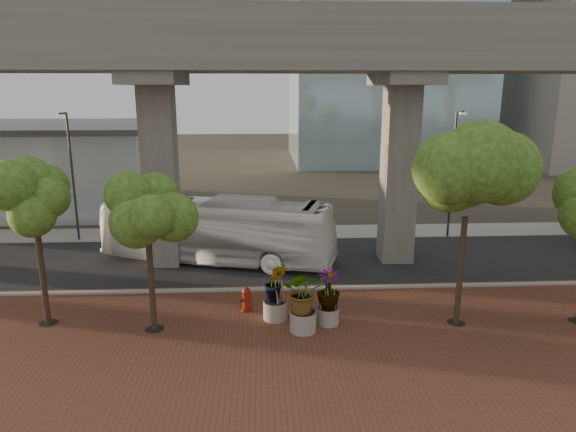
{
  "coord_description": "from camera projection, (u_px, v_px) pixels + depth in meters",
  "views": [
    {
      "loc": [
        -0.95,
        -23.53,
        8.85
      ],
      "look_at": [
        0.27,
        0.5,
        2.84
      ],
      "focal_mm": 32.0,
      "sensor_mm": 36.0,
      "label": 1
    }
  ],
  "objects": [
    {
      "name": "far_sidewalk",
      "position": [
        278.0,
        233.0,
        32.25
      ],
      "size": [
        90.0,
        3.0,
        0.06
      ],
      "primitive_type": "cube",
      "color": "#A1A096",
      "rests_on": "ground"
    },
    {
      "name": "curb_strip",
      "position": [
        285.0,
        289.0,
        23.03
      ],
      "size": [
        70.0,
        0.25,
        0.16
      ],
      "primitive_type": "cube",
      "color": "#A1A096",
      "rests_on": "ground"
    },
    {
      "name": "planter_right",
      "position": [
        328.0,
        291.0,
        19.4
      ],
      "size": [
        2.05,
        2.05,
        2.19
      ],
      "color": "#ABA49A",
      "rests_on": "ground"
    },
    {
      "name": "street_tree_near_west",
      "position": [
        147.0,
        217.0,
        18.2
      ],
      "size": [
        3.44,
        3.44,
        5.93
      ],
      "color": "#413425",
      "rests_on": "ground"
    },
    {
      "name": "fire_hydrant",
      "position": [
        246.0,
        299.0,
        20.76
      ],
      "size": [
        0.52,
        0.47,
        1.04
      ],
      "color": "maroon",
      "rests_on": "ground"
    },
    {
      "name": "transit_viaduct",
      "position": [
        281.0,
        121.0,
        25.16
      ],
      "size": [
        72.0,
        5.6,
        12.4
      ],
      "color": "gray",
      "rests_on": "ground"
    },
    {
      "name": "planter_left",
      "position": [
        275.0,
        285.0,
        19.8
      ],
      "size": [
        2.08,
        2.08,
        2.29
      ],
      "color": "#9B978C",
      "rests_on": "ground"
    },
    {
      "name": "streetlamp_west",
      "position": [
        71.0,
        168.0,
        29.54
      ],
      "size": [
        0.37,
        1.09,
        7.51
      ],
      "color": "#303035",
      "rests_on": "ground"
    },
    {
      "name": "brick_plaza",
      "position": [
        293.0,
        358.0,
        17.23
      ],
      "size": [
        70.0,
        13.0,
        0.06
      ],
      "primitive_type": "cube",
      "color": "brown",
      "rests_on": "ground"
    },
    {
      "name": "asphalt_road",
      "position": [
        281.0,
        261.0,
        26.92
      ],
      "size": [
        90.0,
        8.0,
        0.04
      ],
      "primitive_type": "cube",
      "color": "black",
      "rests_on": "ground"
    },
    {
      "name": "planter_front",
      "position": [
        303.0,
        294.0,
        18.78
      ],
      "size": [
        2.19,
        2.19,
        2.41
      ],
      "color": "#A49C94",
      "rests_on": "ground"
    },
    {
      "name": "ground",
      "position": [
        283.0,
        275.0,
        24.99
      ],
      "size": [
        160.0,
        160.0,
        0.0
      ],
      "primitive_type": "plane",
      "color": "#383229",
      "rests_on": "ground"
    },
    {
      "name": "street_tree_near_east",
      "position": [
        468.0,
        183.0,
        18.43
      ],
      "size": [
        4.4,
        4.4,
        7.52
      ],
      "color": "#413425",
      "rests_on": "ground"
    },
    {
      "name": "street_tree_far_west",
      "position": [
        34.0,
        203.0,
        18.59
      ],
      "size": [
        3.22,
        3.22,
        6.22
      ],
      "color": "#413425",
      "rests_on": "ground"
    },
    {
      "name": "transit_bus",
      "position": [
        218.0,
        231.0,
        26.52
      ],
      "size": [
        12.42,
        6.15,
        3.38
      ],
      "primitive_type": "imported",
      "rotation": [
        0.0,
        0.0,
        1.28
      ],
      "color": "white",
      "rests_on": "ground"
    },
    {
      "name": "station_pavilion",
      "position": [
        10.0,
        165.0,
        38.73
      ],
      "size": [
        23.0,
        13.0,
        6.3
      ],
      "color": "silver",
      "rests_on": "ground"
    },
    {
      "name": "streetlamp_east",
      "position": [
        453.0,
        165.0,
        30.22
      ],
      "size": [
        0.38,
        1.1,
        7.6
      ],
      "color": "#313036",
      "rests_on": "ground"
    }
  ]
}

